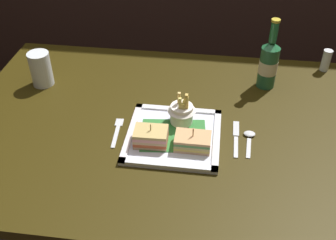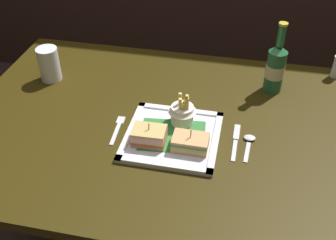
{
  "view_description": "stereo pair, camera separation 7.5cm",
  "coord_description": "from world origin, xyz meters",
  "px_view_note": "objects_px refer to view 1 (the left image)",
  "views": [
    {
      "loc": [
        0.15,
        -1.0,
        1.54
      ],
      "look_at": [
        0.02,
        -0.03,
        0.77
      ],
      "focal_mm": 43.94,
      "sensor_mm": 36.0,
      "label": 1
    },
    {
      "loc": [
        0.22,
        -0.99,
        1.54
      ],
      "look_at": [
        0.02,
        -0.03,
        0.77
      ],
      "focal_mm": 43.94,
      "sensor_mm": 36.0,
      "label": 2
    }
  ],
  "objects_px": {
    "water_glass": "(41,71)",
    "knife": "(236,138)",
    "fork": "(117,131)",
    "sandwich_half_left": "(151,137)",
    "sandwich_half_right": "(193,141)",
    "fries_cup": "(182,112)",
    "salt_shaker": "(326,62)",
    "square_plate": "(173,136)",
    "dining_table": "(163,151)",
    "spoon": "(249,137)",
    "beer_bottle": "(269,63)"
  },
  "relations": [
    {
      "from": "spoon",
      "to": "dining_table",
      "type": "bearing_deg",
      "value": 171.46
    },
    {
      "from": "sandwich_half_left",
      "to": "sandwich_half_right",
      "type": "relative_size",
      "value": 0.95
    },
    {
      "from": "beer_bottle",
      "to": "knife",
      "type": "bearing_deg",
      "value": -108.35
    },
    {
      "from": "spoon",
      "to": "square_plate",
      "type": "bearing_deg",
      "value": -173.0
    },
    {
      "from": "water_glass",
      "to": "knife",
      "type": "distance_m",
      "value": 0.72
    },
    {
      "from": "fries_cup",
      "to": "salt_shaker",
      "type": "distance_m",
      "value": 0.64
    },
    {
      "from": "sandwich_half_left",
      "to": "square_plate",
      "type": "bearing_deg",
      "value": 35.01
    },
    {
      "from": "knife",
      "to": "fork",
      "type": "bearing_deg",
      "value": -177.57
    },
    {
      "from": "water_glass",
      "to": "sandwich_half_right",
      "type": "bearing_deg",
      "value": -26.59
    },
    {
      "from": "sandwich_half_left",
      "to": "salt_shaker",
      "type": "bearing_deg",
      "value": 41.59
    },
    {
      "from": "fries_cup",
      "to": "knife",
      "type": "distance_m",
      "value": 0.18
    },
    {
      "from": "square_plate",
      "to": "beer_bottle",
      "type": "height_order",
      "value": "beer_bottle"
    },
    {
      "from": "fork",
      "to": "fries_cup",
      "type": "bearing_deg",
      "value": 15.66
    },
    {
      "from": "square_plate",
      "to": "spoon",
      "type": "relative_size",
      "value": 2.33
    },
    {
      "from": "fries_cup",
      "to": "knife",
      "type": "bearing_deg",
      "value": -12.77
    },
    {
      "from": "spoon",
      "to": "knife",
      "type": "bearing_deg",
      "value": -175.58
    },
    {
      "from": "dining_table",
      "to": "beer_bottle",
      "type": "height_order",
      "value": "beer_bottle"
    },
    {
      "from": "sandwich_half_left",
      "to": "beer_bottle",
      "type": "height_order",
      "value": "beer_bottle"
    },
    {
      "from": "square_plate",
      "to": "water_glass",
      "type": "height_order",
      "value": "water_glass"
    },
    {
      "from": "sandwich_half_right",
      "to": "fries_cup",
      "type": "relative_size",
      "value": 0.92
    },
    {
      "from": "square_plate",
      "to": "sandwich_half_right",
      "type": "xyz_separation_m",
      "value": [
        0.06,
        -0.04,
        0.02
      ]
    },
    {
      "from": "dining_table",
      "to": "square_plate",
      "type": "distance_m",
      "value": 0.15
    },
    {
      "from": "fries_cup",
      "to": "beer_bottle",
      "type": "height_order",
      "value": "beer_bottle"
    },
    {
      "from": "fork",
      "to": "knife",
      "type": "distance_m",
      "value": 0.36
    },
    {
      "from": "square_plate",
      "to": "knife",
      "type": "height_order",
      "value": "square_plate"
    },
    {
      "from": "beer_bottle",
      "to": "salt_shaker",
      "type": "xyz_separation_m",
      "value": [
        0.23,
        0.14,
        -0.06
      ]
    },
    {
      "from": "fries_cup",
      "to": "spoon",
      "type": "height_order",
      "value": "fries_cup"
    },
    {
      "from": "dining_table",
      "to": "water_glass",
      "type": "xyz_separation_m",
      "value": [
        -0.46,
        0.17,
        0.17
      ]
    },
    {
      "from": "sandwich_half_left",
      "to": "sandwich_half_right",
      "type": "bearing_deg",
      "value": 0.0
    },
    {
      "from": "fries_cup",
      "to": "salt_shaker",
      "type": "xyz_separation_m",
      "value": [
        0.5,
        0.4,
        -0.02
      ]
    },
    {
      "from": "dining_table",
      "to": "fries_cup",
      "type": "distance_m",
      "value": 0.18
    },
    {
      "from": "dining_table",
      "to": "sandwich_half_right",
      "type": "height_order",
      "value": "sandwich_half_right"
    },
    {
      "from": "sandwich_half_right",
      "to": "water_glass",
      "type": "distance_m",
      "value": 0.62
    },
    {
      "from": "square_plate",
      "to": "salt_shaker",
      "type": "height_order",
      "value": "salt_shaker"
    },
    {
      "from": "salt_shaker",
      "to": "sandwich_half_left",
      "type": "bearing_deg",
      "value": -138.41
    },
    {
      "from": "beer_bottle",
      "to": "fries_cup",
      "type": "bearing_deg",
      "value": -135.51
    },
    {
      "from": "sandwich_half_left",
      "to": "salt_shaker",
      "type": "relative_size",
      "value": 1.2
    },
    {
      "from": "square_plate",
      "to": "sandwich_half_right",
      "type": "relative_size",
      "value": 2.68
    },
    {
      "from": "square_plate",
      "to": "fork",
      "type": "height_order",
      "value": "square_plate"
    },
    {
      "from": "knife",
      "to": "water_glass",
      "type": "bearing_deg",
      "value": 162.78
    },
    {
      "from": "dining_table",
      "to": "beer_bottle",
      "type": "distance_m",
      "value": 0.47
    },
    {
      "from": "dining_table",
      "to": "spoon",
      "type": "xyz_separation_m",
      "value": [
        0.27,
        -0.04,
        0.13
      ]
    },
    {
      "from": "dining_table",
      "to": "water_glass",
      "type": "distance_m",
      "value": 0.52
    },
    {
      "from": "sandwich_half_right",
      "to": "fork",
      "type": "height_order",
      "value": "sandwich_half_right"
    },
    {
      "from": "beer_bottle",
      "to": "salt_shaker",
      "type": "bearing_deg",
      "value": 31.34
    },
    {
      "from": "fries_cup",
      "to": "fork",
      "type": "distance_m",
      "value": 0.21
    },
    {
      "from": "fork",
      "to": "sandwich_half_left",
      "type": "bearing_deg",
      "value": -24.38
    },
    {
      "from": "square_plate",
      "to": "fries_cup",
      "type": "bearing_deg",
      "value": 75.11
    },
    {
      "from": "knife",
      "to": "salt_shaker",
      "type": "bearing_deg",
      "value": 53.56
    },
    {
      "from": "knife",
      "to": "spoon",
      "type": "distance_m",
      "value": 0.04
    }
  ]
}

